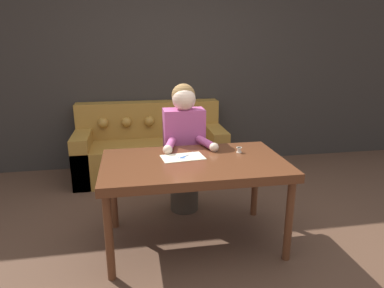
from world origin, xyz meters
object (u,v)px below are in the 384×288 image
at_px(couch, 151,150).
at_px(scissors, 185,157).
at_px(person, 184,148).
at_px(dining_table, 194,169).
at_px(thread_spool, 239,150).

bearing_deg(couch, scissors, -82.80).
bearing_deg(person, scissors, -98.30).
bearing_deg(dining_table, couch, 98.75).
bearing_deg(couch, dining_table, -81.25).
xyz_separation_m(scissors, thread_spool, (0.47, 0.04, 0.02)).
height_order(dining_table, scissors, scissors).
distance_m(couch, person, 1.13).
height_order(person, scissors, person).
bearing_deg(scissors, thread_spool, 4.82).
bearing_deg(dining_table, person, 88.67).
relative_size(person, thread_spool, 28.07).
distance_m(scissors, thread_spool, 0.48).
bearing_deg(thread_spool, person, 131.50).
relative_size(couch, scissors, 10.22).
distance_m(person, scissors, 0.51).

